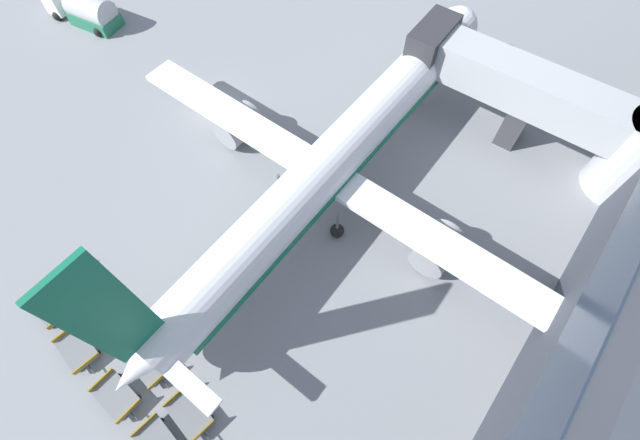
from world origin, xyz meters
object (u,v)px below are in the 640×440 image
(baggage_dolly_row_near_col_b, at_px, (77,349))
(baggage_dolly_row_mid_a_col_b, at_px, (112,320))
(airplane, at_px, (333,161))
(baggage_dolly_row_near_col_c, at_px, (116,396))
(baggage_dolly_row_mid_a_col_a, at_px, (80,281))
(baggage_dolly_row_mid_a_col_d, at_px, (189,414))
(baggage_dolly_row_mid_a_col_c, at_px, (148,364))
(baggage_dolly_row_near_col_a, at_px, (50,307))
(fuel_tanker_secondary, at_px, (86,10))

(baggage_dolly_row_near_col_b, height_order, baggage_dolly_row_mid_a_col_b, same)
(airplane, relative_size, baggage_dolly_row_mid_a_col_b, 11.25)
(baggage_dolly_row_near_col_c, distance_m, baggage_dolly_row_mid_a_col_a, 8.37)
(baggage_dolly_row_mid_a_col_b, height_order, baggage_dolly_row_mid_a_col_d, same)
(airplane, height_order, baggage_dolly_row_mid_a_col_c, airplane)
(baggage_dolly_row_near_col_a, bearing_deg, baggage_dolly_row_mid_a_col_a, 90.06)
(baggage_dolly_row_near_col_c, distance_m, baggage_dolly_row_mid_a_col_c, 2.40)
(baggage_dolly_row_mid_a_col_b, xyz_separation_m, baggage_dolly_row_mid_a_col_c, (3.93, -0.35, 0.00))
(baggage_dolly_row_mid_a_col_a, bearing_deg, baggage_dolly_row_mid_a_col_d, -5.24)
(baggage_dolly_row_near_col_b, distance_m, baggage_dolly_row_near_col_c, 4.13)
(baggage_dolly_row_mid_a_col_c, bearing_deg, baggage_dolly_row_mid_a_col_b, 174.85)
(baggage_dolly_row_near_col_a, bearing_deg, airplane, 65.57)
(baggage_dolly_row_mid_a_col_c, bearing_deg, baggage_dolly_row_mid_a_col_d, -5.52)
(baggage_dolly_row_near_col_b, distance_m, baggage_dolly_row_mid_a_col_b, 2.53)
(baggage_dolly_row_near_col_c, height_order, baggage_dolly_row_mid_a_col_b, same)
(baggage_dolly_row_near_col_c, xyz_separation_m, baggage_dolly_row_mid_a_col_d, (4.11, 2.01, 0.00))
(baggage_dolly_row_near_col_c, bearing_deg, baggage_dolly_row_mid_a_col_c, 88.84)
(airplane, relative_size, baggage_dolly_row_near_col_a, 11.25)
(fuel_tanker_secondary, height_order, baggage_dolly_row_mid_a_col_a, fuel_tanker_secondary)
(baggage_dolly_row_mid_a_col_a, xyz_separation_m, baggage_dolly_row_mid_a_col_b, (3.89, -0.34, 0.00))
(baggage_dolly_row_mid_a_col_d, bearing_deg, baggage_dolly_row_mid_a_col_c, 174.48)
(baggage_dolly_row_near_col_b, bearing_deg, baggage_dolly_row_mid_a_col_d, 12.14)
(baggage_dolly_row_mid_a_col_c, distance_m, baggage_dolly_row_mid_a_col_d, 4.08)
(baggage_dolly_row_near_col_a, height_order, baggage_dolly_row_mid_a_col_c, same)
(baggage_dolly_row_near_col_c, bearing_deg, airplane, 87.49)
(baggage_dolly_row_near_col_a, height_order, baggage_dolly_row_mid_a_col_a, same)
(fuel_tanker_secondary, height_order, baggage_dolly_row_mid_a_col_d, fuel_tanker_secondary)
(airplane, height_order, baggage_dolly_row_mid_a_col_a, airplane)
(airplane, xyz_separation_m, baggage_dolly_row_near_col_c, (-0.87, -19.83, -3.05))
(fuel_tanker_secondary, xyz_separation_m, baggage_dolly_row_near_col_a, (22.89, -20.19, -0.87))
(baggage_dolly_row_mid_a_col_d, bearing_deg, fuel_tanker_secondary, 151.37)
(baggage_dolly_row_mid_a_col_a, bearing_deg, baggage_dolly_row_near_col_c, -21.74)
(fuel_tanker_secondary, bearing_deg, baggage_dolly_row_near_col_b, -38.02)
(baggage_dolly_row_near_col_a, bearing_deg, fuel_tanker_secondary, 138.59)
(airplane, xyz_separation_m, baggage_dolly_row_mid_a_col_b, (-4.76, -17.07, -3.05))
(baggage_dolly_row_near_col_c, distance_m, baggage_dolly_row_mid_a_col_b, 4.76)
(baggage_dolly_row_near_col_b, bearing_deg, fuel_tanker_secondary, 141.98)
(fuel_tanker_secondary, xyz_separation_m, baggage_dolly_row_mid_a_col_d, (34.78, -18.98, -0.87))
(airplane, height_order, baggage_dolly_row_mid_a_col_d, airplane)
(fuel_tanker_secondary, height_order, baggage_dolly_row_mid_a_col_c, fuel_tanker_secondary)
(baggage_dolly_row_near_col_b, distance_m, baggage_dolly_row_mid_a_col_d, 8.42)
(baggage_dolly_row_mid_a_col_b, xyz_separation_m, baggage_dolly_row_mid_a_col_d, (8.00, -0.75, 0.00))
(baggage_dolly_row_near_col_a, bearing_deg, baggage_dolly_row_near_col_c, -5.91)
(baggage_dolly_row_near_col_a, bearing_deg, baggage_dolly_row_mid_a_col_b, 26.67)
(baggage_dolly_row_mid_a_col_c, height_order, baggage_dolly_row_mid_a_col_d, same)
(baggage_dolly_row_near_col_c, bearing_deg, baggage_dolly_row_mid_a_col_d, 26.04)
(baggage_dolly_row_near_col_a, height_order, baggage_dolly_row_near_col_b, same)
(baggage_dolly_row_near_col_b, bearing_deg, baggage_dolly_row_mid_a_col_c, 27.42)
(baggage_dolly_row_mid_a_col_a, distance_m, baggage_dolly_row_mid_a_col_c, 7.85)
(baggage_dolly_row_near_col_b, relative_size, baggage_dolly_row_mid_a_col_b, 1.01)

